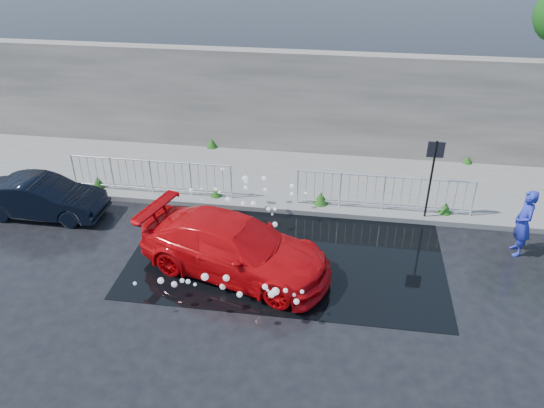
{
  "coord_description": "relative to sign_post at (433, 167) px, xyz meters",
  "views": [
    {
      "loc": [
        1.75,
        -10.32,
        8.17
      ],
      "look_at": [
        -0.02,
        1.73,
        1.0
      ],
      "focal_mm": 35.0,
      "sensor_mm": 36.0,
      "label": 1
    }
  ],
  "objects": [
    {
      "name": "dark_car",
      "position": [
        -10.92,
        -1.28,
        -1.14
      ],
      "size": [
        3.56,
        1.25,
        1.17
      ],
      "primitive_type": "imported",
      "rotation": [
        0.0,
        0.0,
        1.57
      ],
      "color": "black",
      "rests_on": "ground"
    },
    {
      "name": "red_car",
      "position": [
        -4.89,
        -3.06,
        -1.02
      ],
      "size": [
        5.19,
        3.24,
        1.4
      ],
      "primitive_type": "imported",
      "rotation": [
        0.0,
        0.0,
        1.29
      ],
      "color": "red",
      "rests_on": "ground"
    },
    {
      "name": "railing_left",
      "position": [
        -8.2,
        0.25,
        -0.99
      ],
      "size": [
        5.05,
        0.05,
        1.1
      ],
      "color": "silver",
      "rests_on": "pavement"
    },
    {
      "name": "ground",
      "position": [
        -4.2,
        -3.1,
        -1.72
      ],
      "size": [
        90.0,
        90.0,
        0.0
      ],
      "primitive_type": "plane",
      "color": "black",
      "rests_on": "ground"
    },
    {
      "name": "curb",
      "position": [
        -4.2,
        -0.1,
        -1.64
      ],
      "size": [
        30.0,
        0.25,
        0.16
      ],
      "primitive_type": "cube",
      "color": "#63635F",
      "rests_on": "ground"
    },
    {
      "name": "pavement",
      "position": [
        -4.2,
        1.9,
        -1.65
      ],
      "size": [
        30.0,
        4.0,
        0.15
      ],
      "primitive_type": "cube",
      "color": "#63635F",
      "rests_on": "ground"
    },
    {
      "name": "retaining_wall",
      "position": [
        -4.2,
        4.1,
        0.18
      ],
      "size": [
        30.0,
        0.6,
        3.5
      ],
      "primitive_type": "cube",
      "color": "#565149",
      "rests_on": "pavement"
    },
    {
      "name": "puddle",
      "position": [
        -3.7,
        -2.1,
        -1.72
      ],
      "size": [
        8.0,
        5.0,
        0.01
      ],
      "primitive_type": "cube",
      "color": "black",
      "rests_on": "ground"
    },
    {
      "name": "sign_post",
      "position": [
        0.0,
        0.0,
        0.0
      ],
      "size": [
        0.45,
        0.06,
        2.5
      ],
      "color": "black",
      "rests_on": "ground"
    },
    {
      "name": "weeds",
      "position": [
        -4.5,
        1.28,
        -1.4
      ],
      "size": [
        12.17,
        3.93,
        0.39
      ],
      "color": "#154311",
      "rests_on": "pavement"
    },
    {
      "name": "water_spray",
      "position": [
        -4.72,
        -2.46,
        -1.03
      ],
      "size": [
        3.67,
        5.45,
        1.05
      ],
      "color": "white",
      "rests_on": "ground"
    },
    {
      "name": "railing_right",
      "position": [
        -1.2,
        0.25,
        -0.99
      ],
      "size": [
        5.05,
        0.05,
        1.1
      ],
      "color": "silver",
      "rests_on": "pavement"
    },
    {
      "name": "person",
      "position": [
        2.23,
        -1.24,
        -0.81
      ],
      "size": [
        0.47,
        0.68,
        1.83
      ],
      "primitive_type": "imported",
      "rotation": [
        0.0,
        0.0,
        -1.53
      ],
      "color": "#212CA8",
      "rests_on": "ground"
    }
  ]
}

